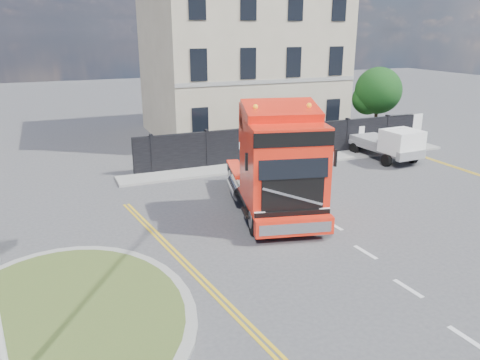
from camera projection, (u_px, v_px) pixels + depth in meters
name	position (u px, v px, depth m)	size (l,w,h in m)	color
ground	(260.00, 233.00, 17.35)	(120.00, 120.00, 0.00)	#424244
traffic_island	(63.00, 317.00, 12.14)	(6.80, 6.80, 0.17)	gray
hoarding_fence	(297.00, 141.00, 27.34)	(18.80, 0.25, 2.00)	black
georgian_building	(239.00, 51.00, 32.27)	(12.30, 10.30, 12.80)	#B9AE93
tree	(376.00, 93.00, 32.29)	(3.20, 3.20, 4.80)	#382619
pavement_far	(296.00, 161.00, 26.64)	(20.00, 1.60, 0.12)	gray
truck	(278.00, 168.00, 18.34)	(4.44, 7.96, 4.51)	black
flatbed_pickup	(394.00, 144.00, 26.34)	(2.11, 4.78, 1.95)	gray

